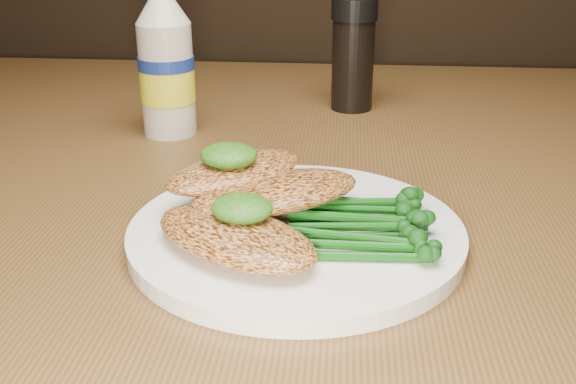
{
  "coord_description": "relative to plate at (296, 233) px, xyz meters",
  "views": [
    {
      "loc": [
        0.1,
        0.39,
        0.99
      ],
      "look_at": [
        0.06,
        0.85,
        0.79
      ],
      "focal_mm": 42.99,
      "sensor_mm": 36.0,
      "label": 1
    }
  ],
  "objects": [
    {
      "name": "pesto_back",
      "position": [
        -0.06,
        0.04,
        0.05
      ],
      "size": [
        0.05,
        0.05,
        0.02
      ],
      "primitive_type": "ellipsoid",
      "rotation": [
        0.0,
        0.0,
        -0.09
      ],
      "color": "black",
      "rests_on": "chicken_back"
    },
    {
      "name": "pepper_grinder",
      "position": [
        0.04,
        0.36,
        0.06
      ],
      "size": [
        0.07,
        0.07,
        0.13
      ],
      "primitive_type": null,
      "rotation": [
        0.0,
        0.0,
        0.32
      ],
      "color": "black",
      "rests_on": "dining_table"
    },
    {
      "name": "chicken_front",
      "position": [
        -0.04,
        -0.04,
        0.02
      ],
      "size": [
        0.15,
        0.14,
        0.02
      ],
      "primitive_type": "ellipsoid",
      "rotation": [
        0.0,
        0.0,
        -0.6
      ],
      "color": "#CC8041",
      "rests_on": "plate"
    },
    {
      "name": "plate",
      "position": [
        0.0,
        0.0,
        0.0
      ],
      "size": [
        0.25,
        0.25,
        0.01
      ],
      "primitive_type": "cylinder",
      "color": "white",
      "rests_on": "dining_table"
    },
    {
      "name": "chicken_back",
      "position": [
        -0.05,
        0.04,
        0.03
      ],
      "size": [
        0.13,
        0.13,
        0.02
      ],
      "primitive_type": "ellipsoid",
      "rotation": [
        0.0,
        0.0,
        0.78
      ],
      "color": "#CC8041",
      "rests_on": "plate"
    },
    {
      "name": "pesto_front",
      "position": [
        -0.04,
        -0.03,
        0.03
      ],
      "size": [
        0.06,
        0.05,
        0.02
      ],
      "primitive_type": "ellipsoid",
      "rotation": [
        0.0,
        0.0,
        -0.35
      ],
      "color": "black",
      "rests_on": "chicken_front"
    },
    {
      "name": "chicken_mid",
      "position": [
        -0.02,
        0.02,
        0.03
      ],
      "size": [
        0.15,
        0.13,
        0.02
      ],
      "primitive_type": "ellipsoid",
      "rotation": [
        0.0,
        0.0,
        0.55
      ],
      "color": "#CC8041",
      "rests_on": "plate"
    },
    {
      "name": "mayo_bottle",
      "position": [
        -0.16,
        0.25,
        0.08
      ],
      "size": [
        0.08,
        0.08,
        0.17
      ],
      "primitive_type": null,
      "rotation": [
        0.0,
        0.0,
        -0.41
      ],
      "color": "beige",
      "rests_on": "dining_table"
    },
    {
      "name": "broccolini_bundle",
      "position": [
        0.04,
        -0.01,
        0.02
      ],
      "size": [
        0.15,
        0.13,
        0.02
      ],
      "primitive_type": null,
      "rotation": [
        0.0,
        0.0,
        0.29
      ],
      "color": "#104C10",
      "rests_on": "plate"
    }
  ]
}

